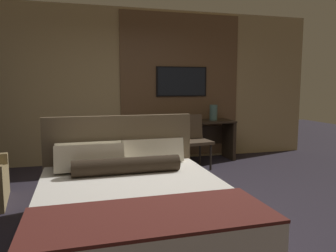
{
  "coord_description": "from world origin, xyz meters",
  "views": [
    {
      "loc": [
        -1.02,
        -3.45,
        1.41
      ],
      "look_at": [
        0.19,
        0.88,
        0.85
      ],
      "focal_mm": 35.0,
      "sensor_mm": 36.0,
      "label": 1
    }
  ],
  "objects": [
    {
      "name": "bed",
      "position": [
        -0.55,
        -0.53,
        0.3
      ],
      "size": [
        1.74,
        2.11,
        1.06
      ],
      "color": "#33281E",
      "rests_on": "ground_plane"
    },
    {
      "name": "desk",
      "position": [
        0.91,
        2.3,
        0.51
      ],
      "size": [
        1.82,
        0.55,
        0.75
      ],
      "color": "#2D2319",
      "rests_on": "ground_plane"
    },
    {
      "name": "tv",
      "position": [
        0.91,
        2.52,
        1.48
      ],
      "size": [
        0.99,
        0.04,
        0.56
      ],
      "color": "black"
    },
    {
      "name": "vase_tall",
      "position": [
        1.47,
        2.27,
        0.9
      ],
      "size": [
        0.15,
        0.15,
        0.29
      ],
      "color": "#4C706B",
      "rests_on": "desk"
    },
    {
      "name": "ground_plane",
      "position": [
        0.0,
        0.0,
        0.0
      ],
      "size": [
        16.0,
        16.0,
        0.0
      ],
      "primitive_type": "plane",
      "color": "#28232D"
    },
    {
      "name": "wall_back_tv_panel",
      "position": [
        0.12,
        2.59,
        1.4
      ],
      "size": [
        7.2,
        0.09,
        2.8
      ],
      "color": "tan",
      "rests_on": "ground_plane"
    },
    {
      "name": "desk_chair",
      "position": [
        0.87,
        1.78,
        0.54
      ],
      "size": [
        0.56,
        0.56,
        0.91
      ],
      "rotation": [
        0.0,
        0.0,
        0.1
      ],
      "color": "#4C3D2D",
      "rests_on": "ground_plane"
    }
  ]
}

